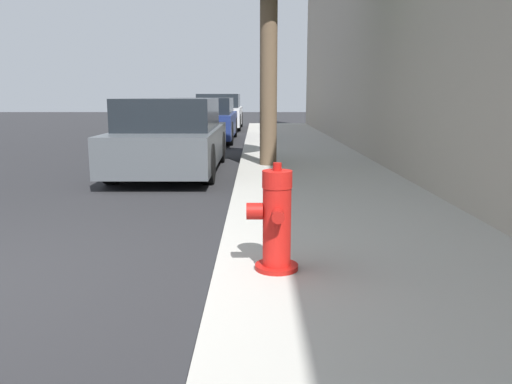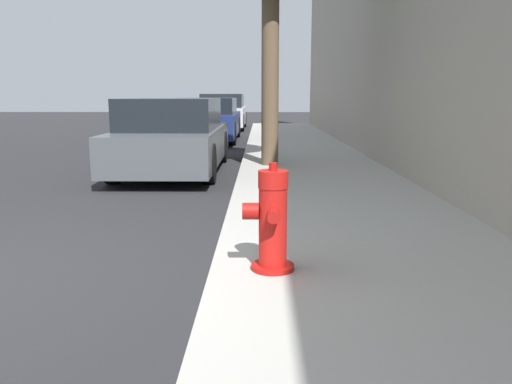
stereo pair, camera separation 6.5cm
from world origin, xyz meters
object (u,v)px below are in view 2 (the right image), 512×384
parked_car_near (174,137)px  parked_car_mid (208,120)px  parked_car_far (223,112)px  fire_hydrant (272,222)px

parked_car_near → parked_car_mid: bearing=90.4°
parked_car_near → parked_car_far: 12.04m
parked_car_mid → parked_car_far: bearing=89.5°
parked_car_mid → parked_car_far: parked_car_far is taller
parked_car_near → parked_car_far: parked_car_far is taller
fire_hydrant → parked_car_far: 17.73m
parked_car_near → parked_car_far: bearing=90.0°
parked_car_near → parked_car_mid: parked_car_near is taller
parked_car_near → fire_hydrant: bearing=-73.4°
parked_car_far → fire_hydrant: bearing=-84.6°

